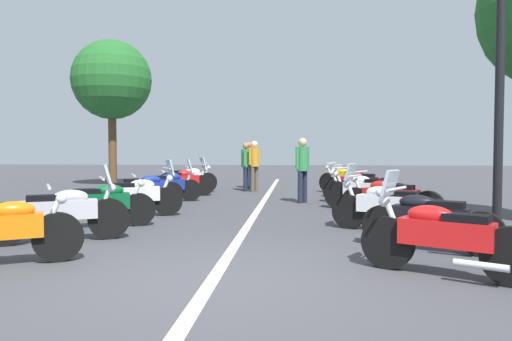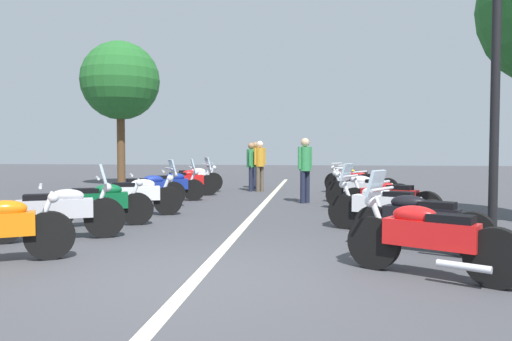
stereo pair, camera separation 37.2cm
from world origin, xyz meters
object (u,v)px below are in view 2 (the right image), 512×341
object	(u,v)px
motorcycle_left_row_3	(135,195)
motorcycle_right_row_1	(420,220)
motorcycle_left_row_7	(194,179)
bystander_1	(305,165)
motorcycle_left_row_2	(99,203)
motorcycle_right_row_4	(367,191)
roadside_tree_0	(120,81)
bystander_4	(251,163)
bystander_0	(260,162)
motorcycle_left_row_5	(170,185)
motorcycle_left_row_6	(186,181)
motorcycle_left_row_4	(147,189)
motorcycle_right_row_2	(384,206)
motorcycle_right_row_6	(362,183)
motorcycle_left_row_1	(57,211)
motorcycle_right_row_3	(388,199)
motorcycle_right_row_0	(428,237)
street_lamp_twin_globe	(497,8)
motorcycle_right_row_7	(352,180)
motorcycle_right_row_5	(362,187)
bystander_3	(255,161)

from	to	relation	value
motorcycle_left_row_3	motorcycle_right_row_1	xyz separation A→B (m)	(-3.10, -5.39, -0.01)
motorcycle_left_row_7	bystander_1	world-z (taller)	bystander_1
motorcycle_left_row_2	motorcycle_right_row_4	world-z (taller)	motorcycle_right_row_4
motorcycle_right_row_1	roadside_tree_0	size ratio (longest dim) A/B	0.31
bystander_1	bystander_4	bearing A→B (deg)	-20.74
motorcycle_right_row_4	bystander_0	size ratio (longest dim) A/B	1.13
motorcycle_left_row_5	motorcycle_left_row_6	xyz separation A→B (m)	(1.46, -0.06, 0.01)
motorcycle_left_row_4	motorcycle_right_row_2	xyz separation A→B (m)	(-3.05, -5.38, -0.00)
motorcycle_left_row_7	bystander_1	xyz separation A→B (m)	(-2.88, -3.83, 0.58)
motorcycle_right_row_6	motorcycle_right_row_1	bearing A→B (deg)	114.63
motorcycle_left_row_3	motorcycle_left_row_1	bearing A→B (deg)	-114.16
motorcycle_left_row_6	motorcycle_right_row_3	distance (m)	7.19
bystander_0	motorcycle_right_row_0	bearing A→B (deg)	145.78
motorcycle_left_row_6	roadside_tree_0	size ratio (longest dim) A/B	0.34
motorcycle_left_row_4	motorcycle_left_row_1	bearing A→B (deg)	-120.93
motorcycle_left_row_6	street_lamp_twin_globe	xyz separation A→B (m)	(-6.66, -6.80, 3.20)
motorcycle_right_row_4	street_lamp_twin_globe	size ratio (longest dim) A/B	0.36
motorcycle_left_row_7	motorcycle_right_row_7	size ratio (longest dim) A/B	1.04
bystander_1	motorcycle_left_row_1	bearing A→B (deg)	97.86
motorcycle_right_row_4	street_lamp_twin_globe	xyz separation A→B (m)	(-3.69, -1.56, 3.21)
motorcycle_left_row_4	motorcycle_right_row_2	size ratio (longest dim) A/B	0.90
motorcycle_left_row_6	motorcycle_right_row_7	bearing A→B (deg)	-13.30
motorcycle_right_row_3	motorcycle_right_row_6	size ratio (longest dim) A/B	0.96
motorcycle_right_row_1	bystander_4	distance (m)	10.38
motorcycle_left_row_4	motorcycle_right_row_0	distance (m)	8.14
motorcycle_right_row_0	motorcycle_right_row_2	size ratio (longest dim) A/B	0.90
motorcycle_right_row_5	street_lamp_twin_globe	xyz separation A→B (m)	(-5.08, -1.55, 3.23)
motorcycle_right_row_4	bystander_4	distance (m)	6.13
motorcycle_right_row_4	bystander_1	distance (m)	2.19
motorcycle_left_row_2	bystander_1	xyz separation A→B (m)	(4.52, -3.80, 0.59)
motorcycle_left_row_5	motorcycle_right_row_4	xyz separation A→B (m)	(-1.51, -5.30, 0.01)
motorcycle_left_row_6	bystander_3	xyz separation A→B (m)	(3.29, -1.80, 0.55)
motorcycle_right_row_6	motorcycle_left_row_5	bearing A→B (deg)	38.09
motorcycle_left_row_3	bystander_4	world-z (taller)	bystander_4
motorcycle_left_row_4	bystander_0	xyz separation A→B (m)	(4.99, -2.30, 0.57)
motorcycle_left_row_5	roadside_tree_0	size ratio (longest dim) A/B	0.34
street_lamp_twin_globe	motorcycle_right_row_0	bearing A→B (deg)	147.22
motorcycle_right_row_2	motorcycle_right_row_3	bearing A→B (deg)	-74.18
motorcycle_left_row_6	motorcycle_left_row_7	distance (m)	1.40
street_lamp_twin_globe	roadside_tree_0	bearing A→B (deg)	44.43
motorcycle_left_row_2	motorcycle_right_row_4	size ratio (longest dim) A/B	0.97
motorcycle_right_row_2	bystander_4	xyz separation A→B (m)	(8.13, 3.40, 0.53)
motorcycle_left_row_5	motorcycle_left_row_7	world-z (taller)	motorcycle_left_row_5
motorcycle_right_row_1	motorcycle_right_row_3	xyz separation A→B (m)	(2.96, -0.01, 0.01)
motorcycle_right_row_2	roadside_tree_0	bearing A→B (deg)	-21.41
motorcycle_left_row_4	bystander_4	bearing A→B (deg)	36.78
street_lamp_twin_globe	bystander_0	world-z (taller)	street_lamp_twin_globe
motorcycle_right_row_6	motorcycle_left_row_7	bearing A→B (deg)	8.96
motorcycle_right_row_2	motorcycle_right_row_7	distance (m)	7.53
motorcycle_right_row_7	bystander_3	world-z (taller)	bystander_3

